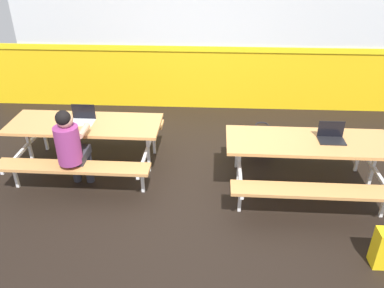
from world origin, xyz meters
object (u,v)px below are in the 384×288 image
at_px(picnic_table_right, 308,152).
at_px(student_nearer, 71,145).
at_px(tote_bag_bright, 261,138).
at_px(picnic_table_left, 86,133).
at_px(laptop_dark, 331,137).
at_px(laptop_silver, 83,118).

height_order(picnic_table_right, student_nearer, student_nearer).
height_order(picnic_table_right, tote_bag_bright, picnic_table_right).
bearing_deg(picnic_table_right, tote_bag_bright, 112.95).
height_order(picnic_table_left, picnic_table_right, same).
height_order(laptop_dark, tote_bag_bright, laptop_dark).
relative_size(picnic_table_right, laptop_silver, 6.43).
height_order(laptop_silver, tote_bag_bright, laptop_silver).
height_order(picnic_table_left, laptop_silver, laptop_silver).
xyz_separation_m(picnic_table_left, tote_bag_bright, (2.51, 0.71, -0.39)).
distance_m(laptop_silver, laptop_dark, 3.27).
relative_size(picnic_table_right, tote_bag_bright, 4.82).
distance_m(picnic_table_right, laptop_dark, 0.34).
distance_m(picnic_table_left, laptop_silver, 0.22).
distance_m(laptop_dark, tote_bag_bright, 1.38).
bearing_deg(student_nearer, picnic_table_left, 89.04).
bearing_deg(picnic_table_left, laptop_dark, -5.59).
relative_size(picnic_table_left, picnic_table_right, 1.00).
distance_m(picnic_table_left, student_nearer, 0.57).
bearing_deg(tote_bag_bright, laptop_dark, -54.91).
bearing_deg(laptop_silver, picnic_table_left, -51.71).
bearing_deg(student_nearer, tote_bag_bright, 26.66).
bearing_deg(laptop_dark, tote_bag_bright, 125.09).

